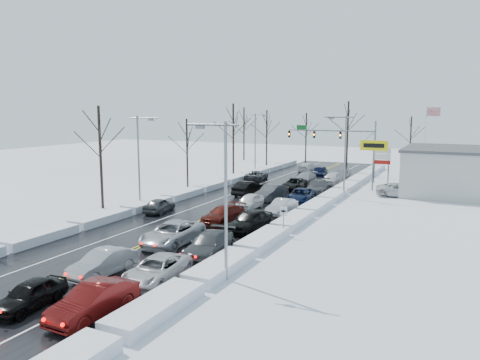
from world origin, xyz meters
The scene contains 46 objects.
ground centered at (0.00, 0.00, 0.00)m, with size 160.00×160.00×0.00m, color silver.
road_surface centered at (0.00, 2.00, 0.01)m, with size 14.00×84.00×0.01m, color black.
snow_bank_left centered at (-7.60, 2.00, 0.00)m, with size 1.90×72.00×0.69m, color silver.
snow_bank_right centered at (7.60, 2.00, 0.00)m, with size 1.90×72.00×0.69m, color silver.
traffic_signal_mast centered at (3.45, 27.99, 5.48)m, with size 13.28×0.39×8.00m.
tires_plus_sign centered at (10.50, 15.99, 4.99)m, with size 3.20×0.34×6.00m.
used_vehicles_sign centered at (10.50, 22.00, 3.32)m, with size 2.20×0.22×4.65m.
speed_limit_sign centered at (8.20, -8.00, 1.63)m, with size 0.55×0.09×2.35m.
flagpole centered at (15.17, 30.00, 5.93)m, with size 1.87×1.20×10.00m.
streetlight_se centered at (8.30, -18.00, 5.31)m, with size 3.20×0.25×9.00m.
streetlight_ne centered at (8.30, 10.00, 5.31)m, with size 3.20×0.25×9.00m.
streetlight_sw centered at (-8.30, -4.00, 5.31)m, with size 3.20×0.25×9.00m.
streetlight_nw centered at (-8.30, 24.00, 5.31)m, with size 3.20×0.25×9.00m.
tree_left_b centered at (-11.50, -6.00, 6.99)m, with size 4.00×4.00×10.00m.
tree_left_c centered at (-10.50, 8.00, 5.94)m, with size 3.40×3.40×8.50m.
tree_left_d centered at (-11.20, 22.00, 7.33)m, with size 4.20×4.20×10.50m.
tree_left_e centered at (-10.80, 34.00, 6.64)m, with size 3.80×3.80×9.50m.
tree_far_a centered at (-18.00, 40.00, 6.99)m, with size 4.00×4.00×10.00m.
tree_far_b centered at (-6.00, 41.00, 6.29)m, with size 3.60×3.60×9.00m.
tree_far_c centered at (2.00, 39.00, 7.68)m, with size 4.40×4.40×11.00m.
tree_far_d centered at (12.00, 40.50, 5.94)m, with size 3.40×3.40×8.50m.
queued_car_0 centered at (1.65, -25.62, 0.00)m, with size 1.64×4.06×1.38m, color black.
queued_car_1 centered at (1.68, -20.54, 0.00)m, with size 1.58×4.53×1.49m, color #94979B.
queued_car_2 centered at (1.71, -13.39, 0.00)m, with size 2.67×5.80×1.61m, color #AFB2B8.
queued_car_3 centered at (1.92, -5.97, 0.00)m, with size 2.01×4.93×1.43m, color #440F09.
queued_car_4 centered at (1.62, 0.06, 0.00)m, with size 1.73×4.30×1.46m, color white.
queued_car_5 centered at (1.83, 5.23, 0.00)m, with size 1.71×4.91×1.62m, color #3B3E40.
queued_car_6 centered at (1.94, 12.35, 0.00)m, with size 2.32×5.03×1.40m, color black.
queued_car_7 centered at (1.77, 16.87, 0.00)m, with size 2.09×5.14×1.49m, color #94969B.
queued_car_8 centered at (1.87, 23.08, 0.00)m, with size 1.98×4.93×1.68m, color black.
queued_car_9 centered at (5.15, -24.98, 0.00)m, with size 1.66×4.76×1.57m, color #500B0A.
queued_car_10 centered at (5.08, -19.93, 0.00)m, with size 2.31×5.00×1.39m, color #BABABC.
queued_car_11 centered at (5.40, -14.54, 0.00)m, with size 2.14×5.27×1.53m, color #3A3C3E.
queued_car_12 centered at (5.15, -7.58, 0.00)m, with size 2.00×4.96×1.69m, color black.
queued_car_13 centered at (5.31, -0.73, 0.00)m, with size 1.48×4.23×1.39m, color #989B9F.
queued_car_14 centered at (5.15, 5.23, 0.00)m, with size 2.41×5.23×1.45m, color black.
queued_car_15 centered at (5.18, 11.09, 0.00)m, with size 2.17×5.34×1.55m, color #414346.
queued_car_16 centered at (5.15, 17.97, 0.00)m, with size 1.98×4.93×1.68m, color silver.
queued_car_17 centered at (5.29, 22.98, 0.00)m, with size 1.47×4.22×1.39m, color #3F4244.
oncoming_car_0 centered at (-1.59, 6.74, 0.00)m, with size 1.71×4.90×1.61m, color black.
oncoming_car_1 centered at (-5.22, 17.16, 0.00)m, with size 2.27×4.93×1.37m, color #3B3D40.
oncoming_car_2 centered at (-1.66, 28.81, 0.00)m, with size 1.97×4.86×1.41m, color silver.
oncoming_car_3 centered at (-5.34, -5.14, 0.00)m, with size 1.62×4.04×1.38m, color #3C3F41.
parked_car_0 centered at (14.13, 13.23, 0.00)m, with size 2.50×5.43×1.51m, color silver.
parked_car_1 centered at (17.03, 16.24, 0.00)m, with size 1.89×4.66×1.35m, color black.
parked_car_2 centered at (15.14, 20.93, 0.00)m, with size 1.87×4.66×1.59m, color black.
Camera 1 is at (20.40, -40.64, 9.65)m, focal length 35.00 mm.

